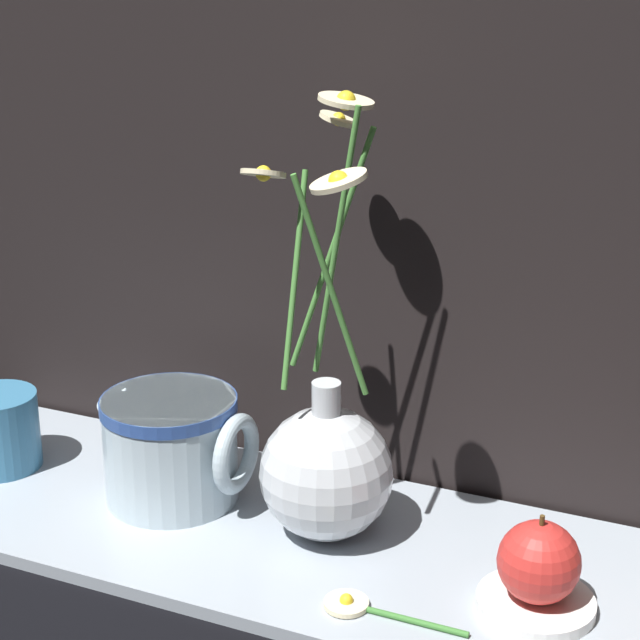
# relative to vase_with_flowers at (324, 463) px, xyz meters

# --- Properties ---
(ground_plane) EXTENTS (6.00, 6.00, 0.00)m
(ground_plane) POSITION_rel_vase_with_flowers_xyz_m (0.00, -0.01, -0.08)
(ground_plane) COLOR black
(shelf) EXTENTS (0.84, 0.26, 0.01)m
(shelf) POSITION_rel_vase_with_flowers_xyz_m (0.00, -0.01, -0.07)
(shelf) COLOR #9EA8B2
(shelf) RESTS_ON ground_plane
(vase_with_flowers) EXTENTS (0.14, 0.17, 0.38)m
(vase_with_flowers) POSITION_rel_vase_with_flowers_xyz_m (0.00, 0.00, 0.00)
(vase_with_flowers) COLOR silver
(vase_with_flowers) RESTS_ON shelf
(ceramic_pitcher) EXTENTS (0.15, 0.13, 0.11)m
(ceramic_pitcher) POSITION_rel_vase_with_flowers_xyz_m (-0.15, 0.00, -0.01)
(ceramic_pitcher) COLOR silver
(ceramic_pitcher) RESTS_ON shelf
(saucer_plate) EXTENTS (0.09, 0.09, 0.01)m
(saucer_plate) POSITION_rel_vase_with_flowers_xyz_m (0.20, -0.04, -0.06)
(saucer_plate) COLOR white
(saucer_plate) RESTS_ON shelf
(orange_fruit) EXTENTS (0.07, 0.07, 0.07)m
(orange_fruit) POSITION_rel_vase_with_flowers_xyz_m (0.20, -0.04, -0.03)
(orange_fruit) COLOR red
(orange_fruit) RESTS_ON saucer_plate
(loose_daisy) EXTENTS (0.12, 0.04, 0.01)m
(loose_daisy) POSITION_rel_vase_with_flowers_xyz_m (0.08, -0.10, -0.07)
(loose_daisy) COLOR #3D7A33
(loose_daisy) RESTS_ON shelf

